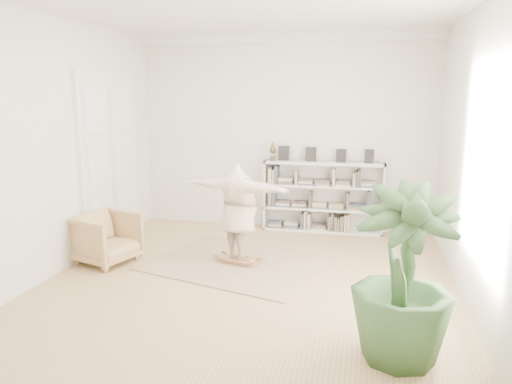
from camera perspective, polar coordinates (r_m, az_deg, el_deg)
floor at (r=6.91m, az=-0.87°, el=-10.30°), size 6.00×6.00×0.00m
room_shell at (r=9.36m, az=3.43°, el=17.21°), size 6.00×6.00×6.00m
doors at (r=8.71m, az=-16.43°, el=3.30°), size 0.09×1.78×2.92m
bookshelf at (r=9.29m, az=7.63°, el=-0.64°), size 2.20×0.35×1.64m
armchair at (r=7.91m, az=-16.76°, el=-5.07°), size 1.04×1.03×0.76m
rug at (r=7.62m, az=-1.99°, el=-8.11°), size 2.96×2.62×0.02m
rocker_board at (r=7.61m, az=-1.99°, el=-7.71°), size 0.56×0.42×0.11m
person at (r=7.39m, az=-2.03°, el=-2.03°), size 1.82×0.95×1.43m
houseplant at (r=4.94m, az=16.44°, el=-9.08°), size 0.98×0.98×1.72m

